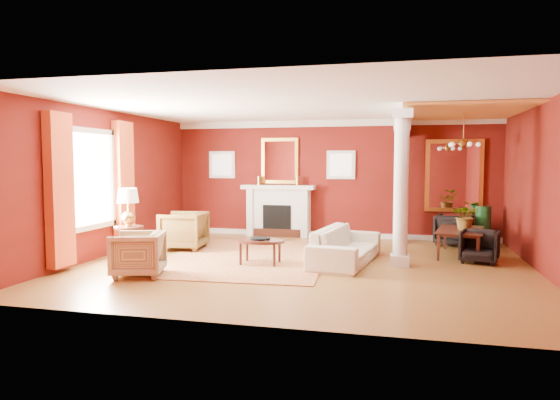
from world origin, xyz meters
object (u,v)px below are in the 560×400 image
(coffee_table, at_px, (260,242))
(dining_table, at_px, (462,235))
(sofa, at_px, (346,239))
(side_table, at_px, (128,213))
(armchair_leopard, at_px, (184,229))
(armchair_stripe, at_px, (138,252))

(coffee_table, xyz_separation_m, dining_table, (3.68, 1.73, 0.01))
(sofa, height_order, dining_table, sofa)
(coffee_table, relative_size, side_table, 0.65)
(armchair_leopard, bearing_deg, armchair_stripe, 2.55)
(armchair_stripe, distance_m, side_table, 1.59)
(armchair_leopard, distance_m, dining_table, 5.73)
(dining_table, bearing_deg, coffee_table, 124.69)
(sofa, height_order, armchair_stripe, sofa)
(side_table, bearing_deg, armchair_stripe, -54.21)
(armchair_stripe, xyz_separation_m, coffee_table, (1.69, 1.39, 0.01))
(armchair_leopard, bearing_deg, sofa, 75.32)
(armchair_leopard, distance_m, side_table, 1.46)
(armchair_stripe, xyz_separation_m, side_table, (-0.88, 1.22, 0.50))
(coffee_table, distance_m, side_table, 2.62)
(sofa, xyz_separation_m, coffee_table, (-1.51, -0.51, -0.03))
(sofa, relative_size, coffee_table, 2.49)
(sofa, relative_size, armchair_leopard, 2.50)
(armchair_leopard, bearing_deg, coffee_table, 56.23)
(armchair_leopard, distance_m, armchair_stripe, 2.52)
(sofa, relative_size, armchair_stripe, 2.78)
(side_table, bearing_deg, armchair_leopard, 66.60)
(armchair_stripe, height_order, side_table, side_table)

